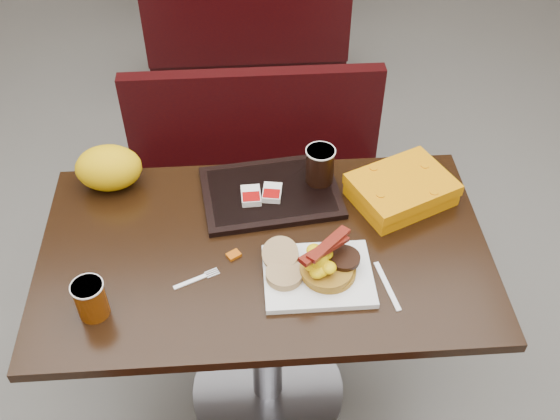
{
  "coord_description": "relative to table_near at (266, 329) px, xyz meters",
  "views": [
    {
      "loc": [
        -0.04,
        -1.17,
        2.04
      ],
      "look_at": [
        0.05,
        0.07,
        0.82
      ],
      "focal_mm": 41.72,
      "sensor_mm": 36.0,
      "label": 1
    }
  ],
  "objects": [
    {
      "name": "bacon_strips",
      "position": [
        0.14,
        -0.11,
        0.48
      ],
      "size": [
        0.16,
        0.15,
        0.01
      ],
      "primitive_type": null,
      "rotation": [
        0.0,
        0.0,
        0.69
      ],
      "color": "#440604",
      "rests_on": "scrambled_eggs"
    },
    {
      "name": "pancake_stack",
      "position": [
        0.16,
        -0.11,
        0.41
      ],
      "size": [
        0.18,
        0.18,
        0.03
      ],
      "primitive_type": "cylinder",
      "rotation": [
        0.0,
        0.0,
        0.33
      ],
      "color": "#AA7A1C",
      "rests_on": "platter"
    },
    {
      "name": "platter",
      "position": [
        0.13,
        -0.11,
        0.38
      ],
      "size": [
        0.28,
        0.22,
        0.02
      ],
      "primitive_type": "cube",
      "rotation": [
        0.0,
        0.0,
        0.0
      ],
      "color": "white",
      "rests_on": "table_near"
    },
    {
      "name": "fork",
      "position": [
        -0.2,
        -0.11,
        0.38
      ],
      "size": [
        0.12,
        0.07,
        0.0
      ],
      "primitive_type": null,
      "rotation": [
        0.0,
        0.0,
        0.43
      ],
      "color": "white",
      "rests_on": "table_near"
    },
    {
      "name": "muffin_bottom",
      "position": [
        0.04,
        -0.12,
        0.4
      ],
      "size": [
        0.11,
        0.11,
        0.02
      ],
      "primitive_type": "cylinder",
      "rotation": [
        0.0,
        0.0,
        -0.23
      ],
      "color": "#A38B56",
      "rests_on": "platter"
    },
    {
      "name": "scrambled_eggs",
      "position": [
        0.13,
        -0.12,
        0.45
      ],
      "size": [
        0.12,
        0.11,
        0.05
      ],
      "primitive_type": "ellipsoid",
      "rotation": [
        0.0,
        0.0,
        0.34
      ],
      "color": "#FFED05",
      "rests_on": "pancake_stack"
    },
    {
      "name": "paper_bag",
      "position": [
        -0.43,
        0.28,
        0.44
      ],
      "size": [
        0.23,
        0.2,
        0.13
      ],
      "primitive_type": "ellipsoid",
      "rotation": [
        0.0,
        0.0,
        0.36
      ],
      "color": "#D59F07",
      "rests_on": "table_near"
    },
    {
      "name": "clamshell",
      "position": [
        0.4,
        0.16,
        0.41
      ],
      "size": [
        0.33,
        0.3,
        0.07
      ],
      "primitive_type": "cube",
      "rotation": [
        0.0,
        0.0,
        0.42
      ],
      "color": "#D07903",
      "rests_on": "table_near"
    },
    {
      "name": "knife",
      "position": [
        0.3,
        -0.15,
        0.38
      ],
      "size": [
        0.04,
        0.16,
        0.0
      ],
      "primitive_type": "cube",
      "rotation": [
        0.0,
        0.0,
        -1.39
      ],
      "color": "white",
      "rests_on": "table_near"
    },
    {
      "name": "bench_far_s",
      "position": [
        0.0,
        1.9,
        -0.02
      ],
      "size": [
        1.0,
        0.46,
        0.72
      ],
      "primitive_type": null,
      "color": "black",
      "rests_on": "floor"
    },
    {
      "name": "hashbrown_sleeve_left",
      "position": [
        -0.03,
        0.18,
        0.4
      ],
      "size": [
        0.06,
        0.08,
        0.02
      ],
      "primitive_type": "cube",
      "rotation": [
        0.0,
        0.0,
        0.04
      ],
      "color": "silver",
      "rests_on": "tray"
    },
    {
      "name": "hashbrown_sleeve_right",
      "position": [
        0.03,
        0.18,
        0.4
      ],
      "size": [
        0.06,
        0.08,
        0.02
      ],
      "primitive_type": "cube",
      "rotation": [
        0.0,
        0.0,
        -0.17
      ],
      "color": "silver",
      "rests_on": "tray"
    },
    {
      "name": "coffee_cup_near",
      "position": [
        -0.42,
        -0.19,
        0.43
      ],
      "size": [
        0.08,
        0.08,
        0.1
      ],
      "primitive_type": "cylinder",
      "rotation": [
        0.0,
        0.0,
        0.14
      ],
      "color": "#964005",
      "rests_on": "table_near"
    },
    {
      "name": "condiment_syrup",
      "position": [
        -0.08,
        -0.02,
        0.38
      ],
      "size": [
        0.04,
        0.04,
        0.01
      ],
      "primitive_type": "cube",
      "rotation": [
        0.0,
        0.0,
        0.55
      ],
      "color": "#AA4807",
      "rests_on": "table_near"
    },
    {
      "name": "coffee_cup_far",
      "position": [
        0.17,
        0.24,
        0.45
      ],
      "size": [
        0.09,
        0.09,
        0.11
      ],
      "primitive_type": "cylinder",
      "rotation": [
        0.0,
        0.0,
        0.08
      ],
      "color": "black",
      "rests_on": "tray"
    },
    {
      "name": "sausage_patty",
      "position": [
        0.2,
        -0.1,
        0.43
      ],
      "size": [
        0.1,
        0.1,
        0.01
      ],
      "primitive_type": "cylinder",
      "rotation": [
        0.0,
        0.0,
        0.23
      ],
      "color": "black",
      "rests_on": "pancake_stack"
    },
    {
      "name": "muffin_top",
      "position": [
        0.04,
        -0.06,
        0.41
      ],
      "size": [
        0.11,
        0.11,
        0.05
      ],
      "primitive_type": "cylinder",
      "rotation": [
        0.38,
        0.0,
        -0.21
      ],
      "color": "#A38B56",
      "rests_on": "platter"
    },
    {
      "name": "floor",
      "position": [
        0.0,
        0.0,
        -0.38
      ],
      "size": [
        6.0,
        7.0,
        0.01
      ],
      "primitive_type": "cube",
      "color": "#65645E",
      "rests_on": "ground"
    },
    {
      "name": "table_near",
      "position": [
        0.0,
        0.0,
        0.0
      ],
      "size": [
        1.2,
        0.7,
        0.75
      ],
      "primitive_type": null,
      "color": "black",
      "rests_on": "floor"
    },
    {
      "name": "tray",
      "position": [
        0.03,
        0.2,
        0.38
      ],
      "size": [
        0.42,
        0.32,
        0.02
      ],
      "primitive_type": "cube",
      "rotation": [
        0.0,
        0.0,
        0.12
      ],
      "color": "black",
      "rests_on": "table_near"
    },
    {
      "name": "bench_near_n",
      "position": [
        0.0,
        0.7,
        -0.02
      ],
      "size": [
        1.0,
        0.46,
        0.72
      ],
      "primitive_type": null,
      "color": "black",
      "rests_on": "floor"
    }
  ]
}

